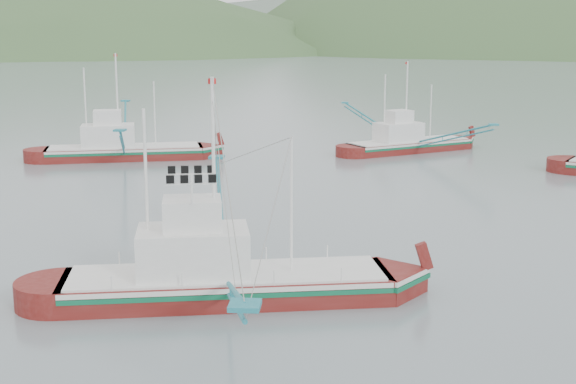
{
  "coord_description": "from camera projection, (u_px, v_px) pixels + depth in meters",
  "views": [
    {
      "loc": [
        2.91,
        -36.33,
        11.87
      ],
      "look_at": [
        0.0,
        6.0,
        3.2
      ],
      "focal_mm": 50.0,
      "sensor_mm": 36.0,
      "label": 1
    }
  ],
  "objects": [
    {
      "name": "bg_boat_left",
      "position": [
        123.0,
        139.0,
        73.85
      ],
      "size": [
        14.76,
        25.39,
        10.46
      ],
      "rotation": [
        0.0,
        0.0,
        0.25
      ],
      "color": "#5F110E",
      "rests_on": "ground"
    },
    {
      "name": "bg_boat_far",
      "position": [
        408.0,
        131.0,
        78.38
      ],
      "size": [
        16.29,
        21.29,
        9.47
      ],
      "rotation": [
        0.0,
        0.0,
        0.57
      ],
      "color": "#5F110E",
      "rests_on": "ground"
    },
    {
      "name": "main_boat",
      "position": [
        222.0,
        259.0,
        35.43
      ],
      "size": [
        14.98,
        26.05,
        10.65
      ],
      "rotation": [
        0.0,
        0.0,
        0.19
      ],
      "color": "#5F110E",
      "rests_on": "ground"
    },
    {
      "name": "ridge_distant",
      "position": [
        381.0,
        45.0,
        583.44
      ],
      "size": [
        960.0,
        400.0,
        240.0
      ],
      "primitive_type": "ellipsoid",
      "color": "slate",
      "rests_on": "ground"
    },
    {
      "name": "ground",
      "position": [
        279.0,
        283.0,
        38.09
      ],
      "size": [
        1200.0,
        1200.0,
        0.0
      ],
      "primitive_type": "plane",
      "color": "slate",
      "rests_on": "ground"
    }
  ]
}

